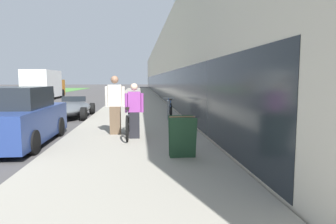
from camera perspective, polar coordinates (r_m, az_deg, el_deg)
The scene contains 12 objects.
sidewalk_slab at distance 27.14m, azimuth -5.81°, elevation 2.47°, with size 4.18×70.00×0.12m.
storefront_facade at distance 35.79m, azimuth 5.80°, elevation 8.10°, with size 10.01×70.00×6.05m.
lawn_strip at distance 33.78m, azimuth -28.32°, elevation 2.41°, with size 5.31×70.00×0.03m.
tandem_bicycle at distance 8.98m, azimuth -7.59°, elevation -2.15°, with size 0.52×2.37×0.92m.
person_rider at distance 8.64m, azimuth -6.43°, elevation 0.24°, with size 0.54×0.21×1.58m.
person_bystander at distance 9.37m, azimuth -10.05°, elevation 1.33°, with size 0.61×0.24×1.80m.
bike_rack_hoop at distance 12.30m, azimuth 0.02°, elevation 0.72°, with size 0.05×0.60×0.84m.
cruiser_bike_nearest at distance 13.66m, azimuth 0.32°, elevation 0.61°, with size 0.52×1.72×0.84m.
sandwich_board_sign at distance 6.55m, azimuth 2.72°, elevation -4.67°, with size 0.56×0.56×0.90m.
parked_sedan_curbside at distance 9.26m, azimuth -27.16°, elevation -1.12°, with size 1.93×4.02×1.60m.
vintage_roadster_curbside at distance 15.00m, azimuth -17.88°, elevation 0.62°, with size 1.77×4.23×0.98m.
moving_truck at distance 29.91m, azimuth -22.49°, elevation 4.84°, with size 2.29×6.50×2.64m.
Camera 1 is at (6.14, -6.09, 1.80)m, focal length 32.00 mm.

